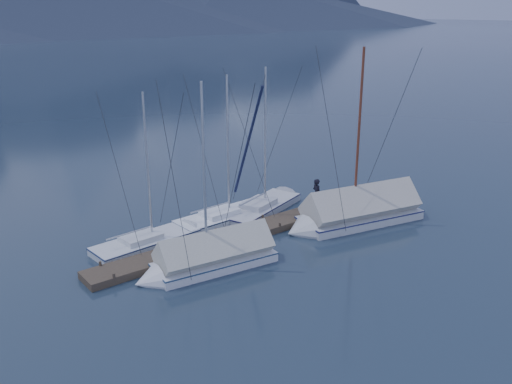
# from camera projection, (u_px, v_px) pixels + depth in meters

# --- Properties ---
(ground) EXTENTS (1000.00, 1000.00, 0.00)m
(ground) POSITION_uv_depth(u_px,v_px,m) (282.00, 246.00, 26.13)
(ground) COLOR #152231
(ground) RESTS_ON ground
(dock) EXTENTS (18.00, 1.50, 0.54)m
(dock) POSITION_uv_depth(u_px,v_px,m) (256.00, 231.00, 27.58)
(dock) COLOR #382D23
(dock) RESTS_ON ground
(mooring_posts) EXTENTS (15.12, 1.52, 0.35)m
(mooring_posts) POSITION_uv_depth(u_px,v_px,m) (248.00, 229.00, 27.21)
(mooring_posts) COLOR #382D23
(mooring_posts) RESTS_ON ground
(sailboat_open_left) EXTENTS (6.23, 2.62, 8.09)m
(sailboat_open_left) POSITION_uv_depth(u_px,v_px,m) (160.00, 239.00, 26.56)
(sailboat_open_left) COLOR silver
(sailboat_open_left) RESTS_ON ground
(sailboat_open_mid) EXTENTS (6.51, 2.76, 8.50)m
(sailboat_open_mid) POSITION_uv_depth(u_px,v_px,m) (236.00, 214.00, 29.69)
(sailboat_open_mid) COLOR white
(sailboat_open_mid) RESTS_ON ground
(sailboat_open_right) EXTENTS (6.87, 3.90, 8.76)m
(sailboat_open_right) POSITION_uv_depth(u_px,v_px,m) (269.00, 204.00, 31.16)
(sailboat_open_right) COLOR #B9BCC6
(sailboat_open_right) RESTS_ON ground
(sailboat_covered_near) EXTENTS (8.12, 3.96, 10.14)m
(sailboat_covered_near) POSITION_uv_depth(u_px,v_px,m) (351.00, 215.00, 28.63)
(sailboat_covered_near) COLOR silver
(sailboat_covered_near) RESTS_ON ground
(sailboat_covered_far) EXTENTS (6.59, 2.89, 8.98)m
(sailboat_covered_far) POSITION_uv_depth(u_px,v_px,m) (204.00, 260.00, 23.60)
(sailboat_covered_far) COLOR silver
(sailboat_covered_far) RESTS_ON ground
(person) EXTENTS (0.51, 0.69, 1.75)m
(person) POSITION_uv_depth(u_px,v_px,m) (317.00, 194.00, 29.59)
(person) COLOR black
(person) RESTS_ON dock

